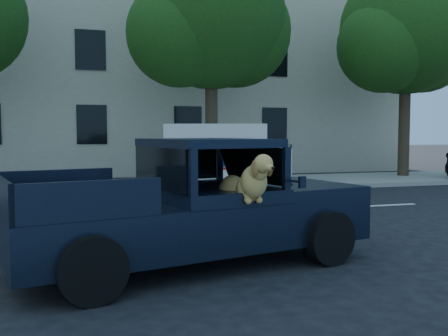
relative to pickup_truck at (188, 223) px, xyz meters
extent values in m
plane|color=black|center=(-1.85, 0.83, -0.60)|extent=(120.00, 120.00, 0.00)
cube|color=gray|center=(-1.85, 10.03, -0.52)|extent=(60.00, 4.00, 0.15)
cylinder|color=#332619|center=(3.15, 10.43, 1.60)|extent=(0.44, 0.44, 4.40)
sphere|color=#18360D|center=(3.15, 10.43, 5.40)|extent=(5.20, 5.20, 5.20)
sphere|color=#18360D|center=(1.95, 10.13, 4.60)|extent=(3.60, 3.60, 3.60)
sphere|color=#18360D|center=(4.15, 10.73, 4.90)|extent=(4.00, 4.00, 4.00)
cylinder|color=#332619|center=(11.15, 10.43, 1.60)|extent=(0.44, 0.44, 4.40)
sphere|color=#18360D|center=(11.15, 10.43, 5.40)|extent=(5.20, 5.20, 5.20)
sphere|color=#18360D|center=(9.95, 10.13, 4.60)|extent=(3.60, 3.60, 3.60)
sphere|color=#18360D|center=(12.15, 10.73, 4.90)|extent=(4.00, 4.00, 4.00)
cube|color=beige|center=(1.15, 17.33, 3.90)|extent=(26.00, 6.00, 9.00)
cube|color=black|center=(0.07, 0.04, 0.00)|extent=(5.25, 2.99, 0.63)
cube|color=black|center=(1.79, 0.44, 0.39)|extent=(1.83, 2.18, 0.15)
cube|color=black|center=(0.30, 0.09, 1.11)|extent=(1.85, 2.12, 0.11)
cube|color=black|center=(1.05, 0.27, 0.78)|extent=(0.61, 1.65, 0.54)
cube|color=black|center=(0.59, -0.28, 0.18)|extent=(0.63, 0.63, 0.36)
cube|color=black|center=(1.32, -0.89, 0.62)|extent=(0.10, 0.07, 0.15)
cube|color=silver|center=(3.22, 8.54, -0.09)|extent=(4.27, 3.04, 0.46)
cube|color=silver|center=(2.87, 8.67, 0.84)|extent=(3.58, 2.77, 1.39)
cube|color=silver|center=(4.65, 7.99, 0.47)|extent=(1.39, 1.90, 0.65)
cube|color=navy|center=(2.56, 7.83, 0.33)|extent=(2.96, 1.14, 0.17)
cube|color=#9E0F0F|center=(2.56, 7.83, 0.18)|extent=(2.96, 1.14, 0.07)
camera|label=1|loc=(-1.46, -6.73, 1.25)|focal=40.00mm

